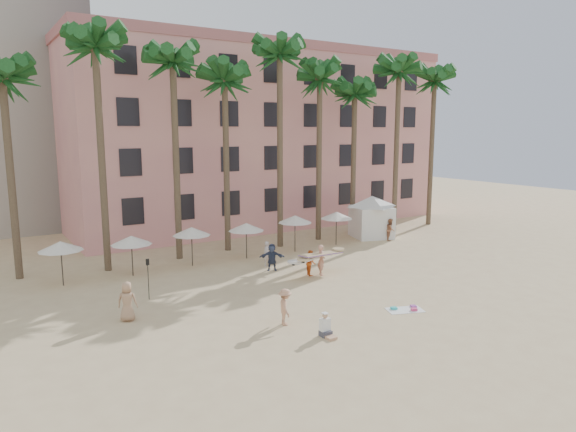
% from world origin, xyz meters
% --- Properties ---
extents(ground, '(120.00, 120.00, 0.00)m').
position_xyz_m(ground, '(0.00, 0.00, 0.00)').
color(ground, '#D1B789').
rests_on(ground, ground).
extents(pink_hotel, '(35.00, 14.00, 16.00)m').
position_xyz_m(pink_hotel, '(7.00, 26.00, 8.00)').
color(pink_hotel, '#EB9C8F').
rests_on(pink_hotel, ground).
extents(palm_row, '(44.40, 5.40, 16.30)m').
position_xyz_m(palm_row, '(0.51, 15.00, 12.97)').
color(palm_row, brown).
rests_on(palm_row, ground).
extents(umbrella_row, '(22.50, 2.70, 2.73)m').
position_xyz_m(umbrella_row, '(-3.00, 12.50, 2.33)').
color(umbrella_row, '#332B23').
rests_on(umbrella_row, ground).
extents(cabana, '(5.64, 5.64, 3.50)m').
position_xyz_m(cabana, '(11.30, 13.35, 2.07)').
color(cabana, silver).
rests_on(cabana, ground).
extents(beach_towel, '(2.04, 1.58, 0.14)m').
position_xyz_m(beach_towel, '(0.82, -1.10, 0.03)').
color(beach_towel, white).
rests_on(beach_towel, ground).
extents(carrier_yellow, '(3.58, 1.69, 1.92)m').
position_xyz_m(carrier_yellow, '(0.95, 6.27, 1.08)').
color(carrier_yellow, tan).
rests_on(carrier_yellow, ground).
extents(carrier_white, '(3.00, 1.27, 1.58)m').
position_xyz_m(carrier_white, '(0.37, 6.62, 0.86)').
color(carrier_white, '#D55416').
rests_on(carrier_white, ground).
extents(beachgoers, '(24.22, 12.24, 1.90)m').
position_xyz_m(beachgoers, '(-1.53, 6.71, 0.89)').
color(beachgoers, tan).
rests_on(beachgoers, ground).
extents(paddle, '(0.18, 0.04, 2.23)m').
position_xyz_m(paddle, '(-9.55, 7.40, 1.41)').
color(paddle, black).
rests_on(paddle, ground).
extents(seated_man, '(0.46, 0.81, 1.05)m').
position_xyz_m(seated_man, '(-4.56, -1.66, 0.36)').
color(seated_man, '#3F3F4C').
rests_on(seated_man, ground).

